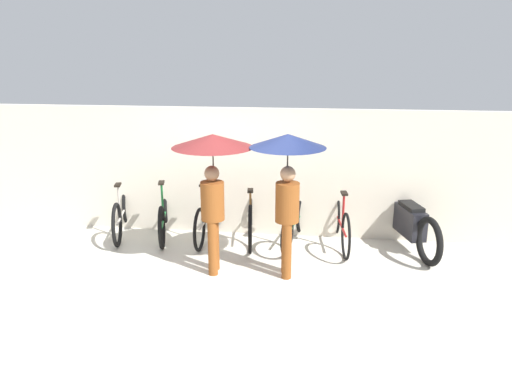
# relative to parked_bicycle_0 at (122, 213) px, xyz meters

# --- Properties ---
(ground_plane) EXTENTS (30.00, 30.00, 0.00)m
(ground_plane) POSITION_rel_parked_bicycle_0_xyz_m (1.81, -1.72, -0.37)
(ground_plane) COLOR beige
(back_wall) EXTENTS (12.66, 0.12, 2.11)m
(back_wall) POSITION_rel_parked_bicycle_0_xyz_m (1.81, 0.34, 0.68)
(back_wall) COLOR beige
(back_wall) RESTS_ON ground
(parked_bicycle_0) EXTENTS (0.57, 1.74, 1.04)m
(parked_bicycle_0) POSITION_rel_parked_bicycle_0_xyz_m (0.00, 0.00, 0.00)
(parked_bicycle_0) COLOR black
(parked_bicycle_0) RESTS_ON ground
(parked_bicycle_1) EXTENTS (0.56, 1.72, 0.99)m
(parked_bicycle_1) POSITION_rel_parked_bicycle_0_xyz_m (0.72, 0.01, -0.01)
(parked_bicycle_1) COLOR black
(parked_bicycle_1) RESTS_ON ground
(parked_bicycle_2) EXTENTS (0.44, 1.73, 1.02)m
(parked_bicycle_2) POSITION_rel_parked_bicycle_0_xyz_m (1.44, -0.00, -0.01)
(parked_bicycle_2) COLOR black
(parked_bicycle_2) RESTS_ON ground
(parked_bicycle_3) EXTENTS (0.44, 1.83, 0.97)m
(parked_bicycle_3) POSITION_rel_parked_bicycle_0_xyz_m (2.17, 0.02, 0.02)
(parked_bicycle_3) COLOR black
(parked_bicycle_3) RESTS_ON ground
(parked_bicycle_4) EXTENTS (0.49, 1.69, 1.11)m
(parked_bicycle_4) POSITION_rel_parked_bicycle_0_xyz_m (2.89, -0.04, -0.01)
(parked_bicycle_4) COLOR black
(parked_bicycle_4) RESTS_ON ground
(parked_bicycle_5) EXTENTS (0.44, 1.78, 1.07)m
(parked_bicycle_5) POSITION_rel_parked_bicycle_0_xyz_m (3.61, -0.04, 0.01)
(parked_bicycle_5) COLOR black
(parked_bicycle_5) RESTS_ON ground
(pedestrian_leading) EXTENTS (1.11, 1.11, 1.93)m
(pedestrian_leading) POSITION_rel_parked_bicycle_0_xyz_m (1.81, -1.16, 1.19)
(pedestrian_leading) COLOR brown
(pedestrian_leading) RESTS_ON ground
(pedestrian_center) EXTENTS (1.02, 1.02, 1.95)m
(pedestrian_center) POSITION_rel_parked_bicycle_0_xyz_m (2.82, -1.15, 1.18)
(pedestrian_center) COLOR brown
(pedestrian_center) RESTS_ON ground
(motorcycle) EXTENTS (0.77, 1.94, 0.93)m
(motorcycle) POSITION_rel_parked_bicycle_0_xyz_m (4.67, -0.04, 0.04)
(motorcycle) COLOR black
(motorcycle) RESTS_ON ground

